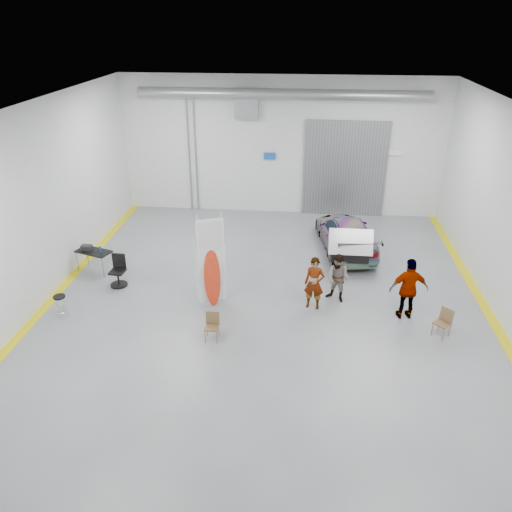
# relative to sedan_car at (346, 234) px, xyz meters

# --- Properties ---
(ground) EXTENTS (16.00, 16.00, 0.00)m
(ground) POSITION_rel_sedan_car_xyz_m (-2.74, -4.20, -0.64)
(ground) COLOR slate
(ground) RESTS_ON ground
(room_shell) EXTENTS (14.02, 16.18, 6.01)m
(room_shell) POSITION_rel_sedan_car_xyz_m (-2.50, -1.98, 3.43)
(room_shell) COLOR silver
(room_shell) RESTS_ON ground
(sedan_car) EXTENTS (2.48, 4.67, 1.29)m
(sedan_car) POSITION_rel_sedan_car_xyz_m (0.00, 0.00, 0.00)
(sedan_car) COLOR white
(sedan_car) RESTS_ON ground
(person_a) EXTENTS (0.67, 0.50, 1.69)m
(person_a) POSITION_rel_sedan_car_xyz_m (-1.25, -4.36, 0.20)
(person_a) COLOR brown
(person_a) RESTS_ON ground
(person_b) EXTENTS (0.97, 0.90, 1.59)m
(person_b) POSITION_rel_sedan_car_xyz_m (-0.50, -3.86, 0.15)
(person_b) COLOR teal
(person_b) RESTS_ON ground
(person_c) EXTENTS (1.18, 0.61, 1.95)m
(person_c) POSITION_rel_sedan_car_xyz_m (1.51, -4.65, 0.33)
(person_c) COLOR #974732
(person_c) RESTS_ON ground
(surfboard_display) EXTENTS (0.81, 0.46, 3.05)m
(surfboard_display) POSITION_rel_sedan_car_xyz_m (-4.48, -4.51, 0.59)
(surfboard_display) COLOR white
(surfboard_display) RESTS_ON ground
(folding_chair_near) EXTENTS (0.38, 0.40, 0.81)m
(folding_chair_near) POSITION_rel_sedan_car_xyz_m (-4.07, -6.37, -0.39)
(folding_chair_near) COLOR brown
(folding_chair_near) RESTS_ON ground
(folding_chair_far) EXTENTS (0.55, 0.63, 0.84)m
(folding_chair_far) POSITION_rel_sedan_car_xyz_m (2.35, -5.56, -0.38)
(folding_chair_far) COLOR brown
(folding_chair_far) RESTS_ON ground
(shop_stool) EXTENTS (0.37, 0.37, 0.73)m
(shop_stool) POSITION_rel_sedan_car_xyz_m (-8.78, -5.68, -0.28)
(shop_stool) COLOR black
(shop_stool) RESTS_ON ground
(work_table) EXTENTS (1.36, 0.97, 1.01)m
(work_table) POSITION_rel_sedan_car_xyz_m (-8.99, -2.69, 0.13)
(work_table) COLOR gray
(work_table) RESTS_ON ground
(office_chair) EXTENTS (0.57, 0.57, 1.08)m
(office_chair) POSITION_rel_sedan_car_xyz_m (-7.75, -3.59, -0.17)
(office_chair) COLOR black
(office_chair) RESTS_ON ground
(trunk_lid) EXTENTS (1.50, 0.91, 0.04)m
(trunk_lid) POSITION_rel_sedan_car_xyz_m (0.00, -1.97, 0.66)
(trunk_lid) COLOR silver
(trunk_lid) RESTS_ON sedan_car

